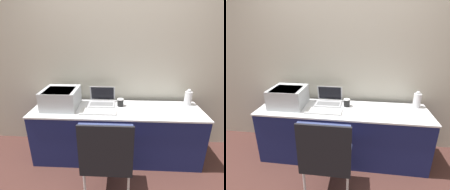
% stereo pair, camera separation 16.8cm
% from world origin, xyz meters
% --- Properties ---
extents(ground_plane, '(14.00, 14.00, 0.00)m').
position_xyz_m(ground_plane, '(0.00, 0.00, 0.00)').
color(ground_plane, '#472823').
extents(wall_back, '(8.00, 0.05, 2.60)m').
position_xyz_m(wall_back, '(0.00, 0.69, 1.30)').
color(wall_back, '#B7B2A3').
rests_on(wall_back, ground_plane).
extents(table, '(2.19, 0.60, 0.72)m').
position_xyz_m(table, '(0.00, 0.29, 0.36)').
color(table, '#191E51').
rests_on(table, ground_plane).
extents(printer, '(0.44, 0.43, 0.25)m').
position_xyz_m(printer, '(-0.73, 0.32, 0.86)').
color(printer, '#B2B7BC').
rests_on(printer, table).
extents(laptop_left, '(0.35, 0.27, 0.23)m').
position_xyz_m(laptop_left, '(-0.21, 0.46, 0.77)').
color(laptop_left, '#B7B7BC').
rests_on(laptop_left, table).
extents(external_keyboard, '(0.45, 0.17, 0.02)m').
position_xyz_m(external_keyboard, '(-0.23, 0.18, 0.73)').
color(external_keyboard, silver).
rests_on(external_keyboard, table).
extents(coffee_cup, '(0.09, 0.09, 0.10)m').
position_xyz_m(coffee_cup, '(0.05, 0.39, 0.77)').
color(coffee_cup, black).
rests_on(coffee_cup, table).
extents(metal_pitcher, '(0.10, 0.10, 0.22)m').
position_xyz_m(metal_pitcher, '(0.96, 0.48, 0.82)').
color(metal_pitcher, silver).
rests_on(metal_pitcher, table).
extents(chair, '(0.48, 0.45, 0.95)m').
position_xyz_m(chair, '(-0.07, -0.44, 0.59)').
color(chair, navy).
rests_on(chair, ground_plane).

